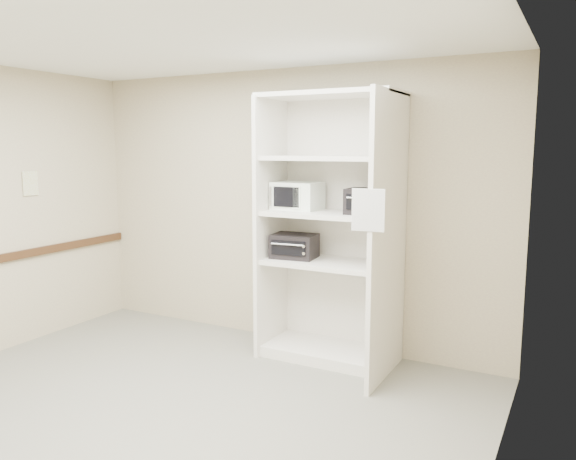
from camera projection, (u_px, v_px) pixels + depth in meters
The scene contains 10 objects.
floor at pixel (154, 420), 4.04m from camera, with size 4.50×4.00×0.01m, color slate.
ceiling at pixel (139, 30), 3.64m from camera, with size 4.50×4.00×0.01m, color white.
wall_back at pixel (285, 208), 5.59m from camera, with size 4.50×0.02×2.70m, color #BAB188.
wall_right at pixel (492, 268), 2.80m from camera, with size 0.02×4.00×2.70m, color #BAB188.
shelving_unit at pixel (334, 239), 5.05m from camera, with size 1.24×0.92×2.42m.
microwave at pixel (297, 196), 5.23m from camera, with size 0.43×0.32×0.26m, color white.
toaster_oven_upper at pixel (370, 201), 4.86m from camera, with size 0.39×0.29×0.22m, color black.
toaster_oven_lower at pixel (294, 246), 5.24m from camera, with size 0.40×0.30×0.22m, color black.
paper_sign at pixel (368, 210), 4.20m from camera, with size 0.25×0.01×0.32m, color white.
wall_poster at pixel (30, 183), 5.56m from camera, with size 0.01×0.17×0.24m, color silver.
Camera 1 is at (2.64, -2.90, 1.94)m, focal length 35.00 mm.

